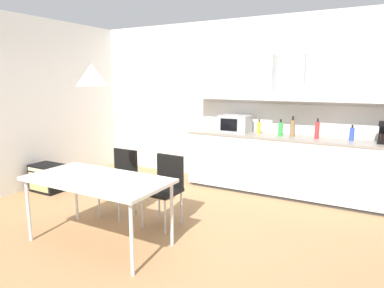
{
  "coord_description": "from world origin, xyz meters",
  "views": [
    {
      "loc": [
        2.21,
        -2.96,
        1.77
      ],
      "look_at": [
        0.19,
        0.67,
        1.0
      ],
      "focal_mm": 32.0,
      "sensor_mm": 36.0,
      "label": 1
    }
  ],
  "objects_px": {
    "guitar_amp": "(48,178)",
    "chair_far_right": "(166,183)",
    "microwave": "(235,124)",
    "bottle_blue": "(352,134)",
    "bottle_red": "(317,130)",
    "chair_far_left": "(121,175)",
    "pendant_lamp": "(92,75)",
    "bottle_brown": "(293,128)",
    "bottle_green": "(281,129)",
    "dining_table": "(98,182)",
    "bottle_yellow": "(259,127)"
  },
  "relations": [
    {
      "from": "bottle_blue",
      "to": "dining_table",
      "type": "distance_m",
      "value": 3.54
    },
    {
      "from": "microwave",
      "to": "bottle_blue",
      "type": "xyz_separation_m",
      "value": [
        1.76,
        0.05,
        -0.04
      ]
    },
    {
      "from": "bottle_red",
      "to": "chair_far_right",
      "type": "height_order",
      "value": "bottle_red"
    },
    {
      "from": "chair_far_right",
      "to": "dining_table",
      "type": "bearing_deg",
      "value": -114.56
    },
    {
      "from": "bottle_red",
      "to": "dining_table",
      "type": "bearing_deg",
      "value": -124.24
    },
    {
      "from": "bottle_green",
      "to": "pendant_lamp",
      "type": "bearing_deg",
      "value": -115.84
    },
    {
      "from": "bottle_blue",
      "to": "dining_table",
      "type": "xyz_separation_m",
      "value": [
        -2.26,
        -2.71,
        -0.33
      ]
    },
    {
      "from": "bottle_red",
      "to": "pendant_lamp",
      "type": "bearing_deg",
      "value": -124.24
    },
    {
      "from": "bottle_green",
      "to": "bottle_red",
      "type": "bearing_deg",
      "value": 2.75
    },
    {
      "from": "bottle_red",
      "to": "chair_far_left",
      "type": "xyz_separation_m",
      "value": [
        -2.15,
        -1.86,
        -0.53
      ]
    },
    {
      "from": "bottle_yellow",
      "to": "bottle_blue",
      "type": "height_order",
      "value": "bottle_yellow"
    },
    {
      "from": "bottle_blue",
      "to": "chair_far_right",
      "type": "bearing_deg",
      "value": -134.55
    },
    {
      "from": "bottle_brown",
      "to": "guitar_amp",
      "type": "distance_m",
      "value": 3.97
    },
    {
      "from": "bottle_brown",
      "to": "pendant_lamp",
      "type": "xyz_separation_m",
      "value": [
        -1.43,
        -2.68,
        0.77
      ]
    },
    {
      "from": "microwave",
      "to": "bottle_green",
      "type": "xyz_separation_m",
      "value": [
        0.77,
        -0.04,
        -0.03
      ]
    },
    {
      "from": "pendant_lamp",
      "to": "bottle_red",
      "type": "bearing_deg",
      "value": 55.76
    },
    {
      "from": "bottle_green",
      "to": "guitar_amp",
      "type": "height_order",
      "value": "bottle_green"
    },
    {
      "from": "bottle_brown",
      "to": "guitar_amp",
      "type": "relative_size",
      "value": 0.6
    },
    {
      "from": "pendant_lamp",
      "to": "microwave",
      "type": "bearing_deg",
      "value": 79.39
    },
    {
      "from": "bottle_blue",
      "to": "pendant_lamp",
      "type": "xyz_separation_m",
      "value": [
        -2.26,
        -2.71,
        0.8
      ]
    },
    {
      "from": "microwave",
      "to": "chair_far_right",
      "type": "xyz_separation_m",
      "value": [
        -0.14,
        -1.88,
        -0.54
      ]
    },
    {
      "from": "bottle_yellow",
      "to": "pendant_lamp",
      "type": "bearing_deg",
      "value": -108.12
    },
    {
      "from": "bottle_yellow",
      "to": "bottle_red",
      "type": "xyz_separation_m",
      "value": [
        0.91,
        -0.08,
        0.03
      ]
    },
    {
      "from": "guitar_amp",
      "to": "bottle_green",
      "type": "bearing_deg",
      "value": 26.71
    },
    {
      "from": "bottle_yellow",
      "to": "chair_far_right",
      "type": "bearing_deg",
      "value": -105.38
    },
    {
      "from": "microwave",
      "to": "dining_table",
      "type": "bearing_deg",
      "value": -100.61
    },
    {
      "from": "dining_table",
      "to": "chair_far_left",
      "type": "relative_size",
      "value": 1.8
    },
    {
      "from": "bottle_yellow",
      "to": "chair_far_left",
      "type": "height_order",
      "value": "bottle_yellow"
    },
    {
      "from": "guitar_amp",
      "to": "chair_far_right",
      "type": "bearing_deg",
      "value": -3.96
    },
    {
      "from": "bottle_brown",
      "to": "bottle_red",
      "type": "height_order",
      "value": "bottle_brown"
    },
    {
      "from": "chair_far_left",
      "to": "chair_far_right",
      "type": "bearing_deg",
      "value": -0.0
    },
    {
      "from": "bottle_yellow",
      "to": "bottle_green",
      "type": "distance_m",
      "value": 0.39
    },
    {
      "from": "microwave",
      "to": "bottle_blue",
      "type": "relative_size",
      "value": 2.13
    },
    {
      "from": "bottle_red",
      "to": "guitar_amp",
      "type": "bearing_deg",
      "value": -156.24
    },
    {
      "from": "bottle_green",
      "to": "chair_far_right",
      "type": "xyz_separation_m",
      "value": [
        -0.91,
        -1.83,
        -0.51
      ]
    },
    {
      "from": "bottle_yellow",
      "to": "pendant_lamp",
      "type": "xyz_separation_m",
      "value": [
        -0.89,
        -2.72,
        0.8
      ]
    },
    {
      "from": "bottle_brown",
      "to": "bottle_green",
      "type": "height_order",
      "value": "bottle_brown"
    },
    {
      "from": "bottle_red",
      "to": "guitar_amp",
      "type": "xyz_separation_m",
      "value": [
        -3.84,
        -1.69,
        -0.84
      ]
    },
    {
      "from": "chair_far_left",
      "to": "guitar_amp",
      "type": "bearing_deg",
      "value": 174.4
    },
    {
      "from": "bottle_blue",
      "to": "chair_far_left",
      "type": "xyz_separation_m",
      "value": [
        -2.61,
        -1.93,
        -0.49
      ]
    },
    {
      "from": "microwave",
      "to": "bottle_red",
      "type": "height_order",
      "value": "bottle_red"
    },
    {
      "from": "bottle_yellow",
      "to": "dining_table",
      "type": "height_order",
      "value": "bottle_yellow"
    },
    {
      "from": "bottle_red",
      "to": "chair_far_right",
      "type": "distance_m",
      "value": 2.41
    },
    {
      "from": "bottle_red",
      "to": "pendant_lamp",
      "type": "relative_size",
      "value": 0.94
    },
    {
      "from": "guitar_amp",
      "to": "bottle_red",
      "type": "bearing_deg",
      "value": 23.76
    },
    {
      "from": "bottle_yellow",
      "to": "guitar_amp",
      "type": "height_order",
      "value": "bottle_yellow"
    },
    {
      "from": "bottle_blue",
      "to": "chair_far_right",
      "type": "xyz_separation_m",
      "value": [
        -1.9,
        -1.93,
        -0.49
      ]
    },
    {
      "from": "bottle_green",
      "to": "bottle_brown",
      "type": "bearing_deg",
      "value": 21.41
    },
    {
      "from": "pendant_lamp",
      "to": "bottle_blue",
      "type": "bearing_deg",
      "value": 50.22
    },
    {
      "from": "bottle_brown",
      "to": "guitar_amp",
      "type": "height_order",
      "value": "bottle_brown"
    }
  ]
}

